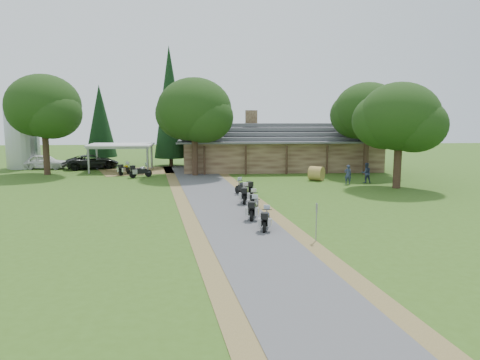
{
  "coord_description": "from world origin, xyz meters",
  "views": [
    {
      "loc": [
        -1.42,
        -25.41,
        6.28
      ],
      "look_at": [
        0.55,
        5.48,
        1.6
      ],
      "focal_mm": 35.0,
      "sensor_mm": 36.0,
      "label": 1
    }
  ],
  "objects": [
    {
      "name": "person_a",
      "position": [
        10.19,
        13.1,
        0.97
      ],
      "size": [
        0.58,
        0.44,
        1.94
      ],
      "primitive_type": "imported",
      "rotation": [
        0.0,
        0.0,
        3.07
      ],
      "color": "#2C3552",
      "rests_on": "ground"
    },
    {
      "name": "hay_bale",
      "position": [
        8.01,
        15.32,
        0.63
      ],
      "size": [
        1.68,
        1.71,
        1.27
      ],
      "primitive_type": "cylinder",
      "rotation": [
        1.57,
        0.0,
        0.96
      ],
      "color": "olive",
      "rests_on": "ground"
    },
    {
      "name": "carport",
      "position": [
        -10.56,
        23.07,
        1.39
      ],
      "size": [
        6.44,
        4.33,
        2.77
      ],
      "primitive_type": null,
      "rotation": [
        0.0,
        0.0,
        0.01
      ],
      "color": "silver",
      "rests_on": "ground"
    },
    {
      "name": "motorcycle_row_d",
      "position": [
        0.91,
        5.73,
        0.64
      ],
      "size": [
        0.87,
        1.95,
        1.29
      ],
      "primitive_type": null,
      "rotation": [
        0.0,
        0.0,
        1.43
      ],
      "color": "#CC4620",
      "rests_on": "ground"
    },
    {
      "name": "cedar_far",
      "position": [
        -13.89,
        29.0,
        4.53
      ],
      "size": [
        3.49,
        3.49,
        9.07
      ],
      "primitive_type": "cone",
      "color": "black",
      "rests_on": "ground"
    },
    {
      "name": "driveway",
      "position": [
        -0.5,
        4.0,
        0.0
      ],
      "size": [
        51.95,
        51.95,
        0.0
      ],
      "primitive_type": "plane",
      "rotation": [
        0.0,
        0.0,
        0.14
      ],
      "color": "#474749",
      "rests_on": "ground"
    },
    {
      "name": "sign_post",
      "position": [
        3.61,
        -3.89,
        0.94
      ],
      "size": [
        0.34,
        0.06,
        1.87
      ],
      "primitive_type": null,
      "color": "gray",
      "rests_on": "ground"
    },
    {
      "name": "oak_lodge_left",
      "position": [
        -2.89,
        19.23,
        5.06
      ],
      "size": [
        7.04,
        7.04,
        10.12
      ],
      "primitive_type": null,
      "color": "black",
      "rests_on": "ground"
    },
    {
      "name": "oak_lodge_right",
      "position": [
        13.67,
        18.9,
        4.96
      ],
      "size": [
        6.41,
        6.41,
        9.91
      ],
      "primitive_type": null,
      "color": "black",
      "rests_on": "ground"
    },
    {
      "name": "motorcycle_carport_a",
      "position": [
        -9.74,
        20.22,
        0.61
      ],
      "size": [
        1.2,
        1.86,
        1.21
      ],
      "primitive_type": null,
      "rotation": [
        0.0,
        0.0,
        1.19
      ],
      "color": "#CAA80A",
      "rests_on": "ground"
    },
    {
      "name": "motorcycle_carport_b",
      "position": [
        -7.94,
        18.29,
        0.66
      ],
      "size": [
        2.0,
        1.46,
        1.32
      ],
      "primitive_type": null,
      "rotation": [
        0.0,
        0.0,
        0.49
      ],
      "color": "gray",
      "rests_on": "ground"
    },
    {
      "name": "ground",
      "position": [
        0.0,
        0.0,
        0.0
      ],
      "size": [
        120.0,
        120.0,
        0.0
      ],
      "primitive_type": "plane",
      "color": "#365518",
      "rests_on": "ground"
    },
    {
      "name": "silo",
      "position": [
        -21.56,
        26.23,
        3.52
      ],
      "size": [
        3.78,
        3.78,
        7.04
      ],
      "primitive_type": "cylinder",
      "rotation": [
        0.0,
        0.0,
        -0.1
      ],
      "color": "gray",
      "rests_on": "ground"
    },
    {
      "name": "car_white_sedan",
      "position": [
        -19.04,
        25.28,
        0.97
      ],
      "size": [
        2.89,
        5.99,
        1.94
      ],
      "primitive_type": "imported",
      "rotation": [
        0.0,
        0.0,
        1.5
      ],
      "color": "silver",
      "rests_on": "ground"
    },
    {
      "name": "motorcycle_row_e",
      "position": [
        1.01,
        8.35,
        0.64
      ],
      "size": [
        1.49,
        1.92,
        1.28
      ],
      "primitive_type": null,
      "rotation": [
        0.0,
        0.0,
        2.11
      ],
      "color": "black",
      "rests_on": "ground"
    },
    {
      "name": "lodge",
      "position": [
        6.0,
        24.0,
        2.45
      ],
      "size": [
        21.4,
        9.4,
        4.9
      ],
      "primitive_type": null,
      "color": "brown",
      "rests_on": "ground"
    },
    {
      "name": "oak_silo",
      "position": [
        -17.3,
        20.81,
        5.36
      ],
      "size": [
        7.04,
        7.04,
        10.71
      ],
      "primitive_type": null,
      "color": "black",
      "rests_on": "ground"
    },
    {
      "name": "cedar_near",
      "position": [
        -5.82,
        27.1,
        6.6
      ],
      "size": [
        3.67,
        3.67,
        13.2
      ],
      "primitive_type": "cone",
      "color": "black",
      "rests_on": "ground"
    },
    {
      "name": "motorcycle_row_c",
      "position": [
        1.27,
        3.6,
        0.61
      ],
      "size": [
        0.8,
        1.84,
        1.22
      ],
      "primitive_type": null,
      "rotation": [
        0.0,
        0.0,
        1.44
      ],
      "color": "yellow",
      "rests_on": "ground"
    },
    {
      "name": "motorcycle_row_a",
      "position": [
        1.47,
        -1.51,
        0.6
      ],
      "size": [
        0.93,
        1.84,
        1.2
      ],
      "primitive_type": null,
      "rotation": [
        0.0,
        0.0,
        1.36
      ],
      "color": "navy",
      "rests_on": "ground"
    },
    {
      "name": "person_b",
      "position": [
        11.95,
        13.65,
        1.03
      ],
      "size": [
        0.61,
        0.46,
        2.05
      ],
      "primitive_type": "imported",
      "rotation": [
        0.0,
        0.0,
        3.2
      ],
      "color": "#2C3552",
      "rests_on": "ground"
    },
    {
      "name": "oak_driveway",
      "position": [
        13.57,
        10.97,
        4.63
      ],
      "size": [
        6.36,
        6.36,
        9.26
      ],
      "primitive_type": null,
      "color": "black",
      "rests_on": "ground"
    },
    {
      "name": "motorcycle_row_b",
      "position": [
        1.06,
        1.02,
        0.65
      ],
      "size": [
        1.04,
        1.98,
        1.29
      ],
      "primitive_type": null,
      "rotation": [
        0.0,
        0.0,
        1.34
      ],
      "color": "#939599",
      "rests_on": "ground"
    },
    {
      "name": "car_dark_suv",
      "position": [
        -13.99,
        25.11,
        1.13
      ],
      "size": [
        4.38,
        6.38,
        2.25
      ],
      "primitive_type": "imported",
      "rotation": [
        0.0,
        0.0,
        1.92
      ],
      "color": "black",
      "rests_on": "ground"
    }
  ]
}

